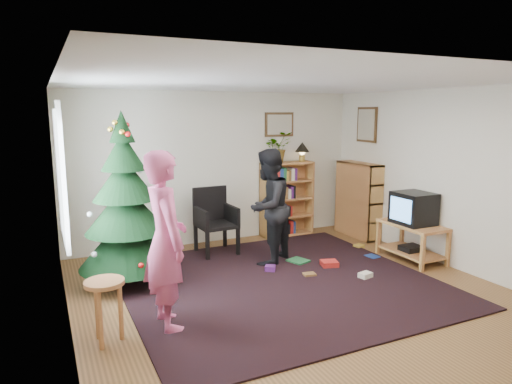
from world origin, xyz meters
name	(u,v)px	position (x,y,z in m)	size (l,w,h in m)	color
floor	(291,291)	(0.00, 0.00, 0.00)	(5.00, 5.00, 0.00)	brown
ceiling	(294,82)	(0.00, 0.00, 2.50)	(5.00, 5.00, 0.00)	white
wall_back	(217,168)	(0.00, 2.50, 1.25)	(5.00, 0.02, 2.50)	silver
wall_front	(473,247)	(0.00, -2.50, 1.25)	(5.00, 0.02, 2.50)	silver
wall_left	(62,210)	(-2.50, 0.00, 1.25)	(0.02, 5.00, 2.50)	silver
wall_right	(446,178)	(2.50, 0.00, 1.25)	(0.02, 5.00, 2.50)	silver
rug	(279,282)	(0.00, 0.30, 0.01)	(3.80, 3.60, 0.02)	black
window_pane	(61,176)	(-2.47, 0.60, 1.50)	(0.04, 1.20, 1.40)	silver
curtain	(62,169)	(-2.43, 1.30, 1.50)	(0.06, 0.35, 1.60)	white
picture_back	(279,125)	(1.15, 2.48, 1.95)	(0.55, 0.03, 0.42)	#4C3319
picture_right	(367,125)	(2.48, 1.75, 1.95)	(0.03, 0.50, 0.60)	#4C3319
christmas_tree	(126,214)	(-1.74, 1.13, 0.91)	(1.21, 1.21, 2.19)	#3F2816
bookshelf_back	(287,198)	(1.24, 2.34, 0.66)	(0.95, 0.30, 1.30)	#B98542
bookshelf_right	(358,199)	(2.34, 1.74, 0.66)	(0.30, 0.95, 1.30)	#B98542
tv_stand	(412,238)	(2.22, 0.30, 0.33)	(0.54, 0.97, 0.55)	#B98542
crt_tv	(413,208)	(2.22, 0.30, 0.78)	(0.49, 0.53, 0.46)	black
armchair	(214,218)	(-0.29, 1.92, 0.55)	(0.58, 0.58, 1.02)	black
stool	(105,295)	(-2.20, -0.33, 0.48)	(0.37, 0.37, 0.62)	#B98542
person_standing	(166,241)	(-1.59, -0.25, 0.90)	(0.66, 0.43, 1.81)	#C44E7D
person_by_chair	(268,207)	(0.23, 1.09, 0.83)	(0.81, 0.63, 1.66)	black
potted_plant	(277,147)	(1.04, 2.34, 1.57)	(0.48, 0.42, 0.53)	gray
table_lamp	(302,148)	(1.54, 2.34, 1.53)	(0.26, 0.26, 0.34)	#A57F33
floor_clutter	(330,263)	(0.99, 0.60, 0.04)	(2.01, 1.36, 0.08)	#A51E19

